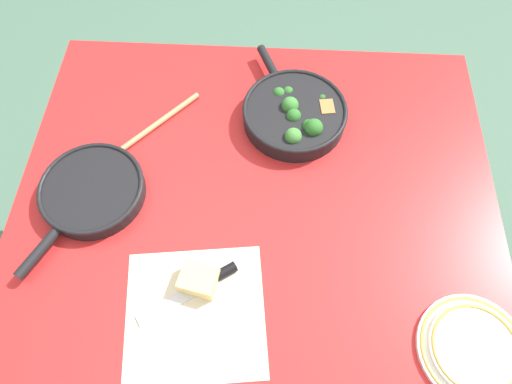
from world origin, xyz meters
TOP-DOWN VIEW (x-y plane):
  - ground_plane at (0.00, 0.00)m, footprint 14.00×14.00m
  - dining_table_red at (0.00, 0.00)m, footprint 1.19×1.01m
  - skillet_broccoli at (0.09, 0.24)m, footprint 0.28×0.37m
  - skillet_eggs at (-0.40, -0.02)m, footprint 0.25×0.36m
  - wooden_spoon at (-0.35, 0.12)m, footprint 0.30×0.32m
  - parchment_sheet at (-0.12, -0.30)m, footprint 0.33×0.33m
  - grater_knife at (-0.11, -0.23)m, footprint 0.21×0.15m
  - cheese_block at (-0.11, -0.23)m, footprint 0.09×0.08m
  - dinner_plate_stack at (0.47, -0.34)m, footprint 0.23×0.23m

SIDE VIEW (x-z plane):
  - ground_plane at x=0.00m, z-range 0.00..0.00m
  - dining_table_red at x=0.00m, z-range 0.30..1.04m
  - parchment_sheet at x=-0.12m, z-range 0.74..0.75m
  - wooden_spoon at x=-0.35m, z-range 0.74..0.76m
  - grater_knife at x=-0.11m, z-range 0.74..0.77m
  - dinner_plate_stack at x=0.47m, z-range 0.74..0.77m
  - cheese_block at x=-0.11m, z-range 0.74..0.79m
  - skillet_eggs at x=-0.40m, z-range 0.75..0.79m
  - skillet_broccoli at x=0.09m, z-range 0.74..0.81m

